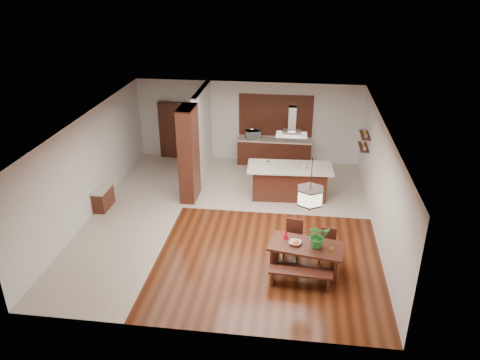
# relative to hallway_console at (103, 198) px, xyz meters

# --- Properties ---
(room_shell) EXTENTS (9.00, 9.04, 2.92)m
(room_shell) POSITION_rel_hallway_console_xyz_m (3.81, -0.20, 1.75)
(room_shell) COLOR #3B180A
(room_shell) RESTS_ON ground
(tile_hallway) EXTENTS (2.50, 9.00, 0.01)m
(tile_hallway) POSITION_rel_hallway_console_xyz_m (1.06, -0.20, -0.31)
(tile_hallway) COLOR beige
(tile_hallway) RESTS_ON ground
(tile_kitchen) EXTENTS (5.50, 4.00, 0.01)m
(tile_kitchen) POSITION_rel_hallway_console_xyz_m (5.06, 2.30, -0.31)
(tile_kitchen) COLOR beige
(tile_kitchen) RESTS_ON ground
(soffit_band) EXTENTS (8.00, 9.00, 0.02)m
(soffit_band) POSITION_rel_hallway_console_xyz_m (3.81, -0.20, 2.57)
(soffit_band) COLOR #3C190F
(soffit_band) RESTS_ON room_shell
(partition_pier) EXTENTS (0.45, 1.00, 2.90)m
(partition_pier) POSITION_rel_hallway_console_xyz_m (2.41, 1.00, 1.14)
(partition_pier) COLOR black
(partition_pier) RESTS_ON ground
(partition_stub) EXTENTS (0.18, 2.40, 2.90)m
(partition_stub) POSITION_rel_hallway_console_xyz_m (2.41, 3.10, 1.14)
(partition_stub) COLOR silver
(partition_stub) RESTS_ON ground
(hallway_console) EXTENTS (0.37, 0.88, 0.63)m
(hallway_console) POSITION_rel_hallway_console_xyz_m (0.00, 0.00, 0.00)
(hallway_console) COLOR black
(hallway_console) RESTS_ON ground
(hallway_doorway) EXTENTS (1.10, 0.20, 2.10)m
(hallway_doorway) POSITION_rel_hallway_console_xyz_m (1.11, 4.20, 0.74)
(hallway_doorway) COLOR black
(hallway_doorway) RESTS_ON ground
(rear_counter) EXTENTS (2.60, 0.62, 0.95)m
(rear_counter) POSITION_rel_hallway_console_xyz_m (4.81, 4.00, 0.16)
(rear_counter) COLOR black
(rear_counter) RESTS_ON ground
(kitchen_window) EXTENTS (2.60, 0.08, 1.50)m
(kitchen_window) POSITION_rel_hallway_console_xyz_m (4.81, 4.26, 1.44)
(kitchen_window) COLOR olive
(kitchen_window) RESTS_ON room_shell
(shelf_lower) EXTENTS (0.26, 0.90, 0.04)m
(shelf_lower) POSITION_rel_hallway_console_xyz_m (7.68, 2.40, 1.08)
(shelf_lower) COLOR black
(shelf_lower) RESTS_ON room_shell
(shelf_upper) EXTENTS (0.26, 0.90, 0.04)m
(shelf_upper) POSITION_rel_hallway_console_xyz_m (7.68, 2.40, 1.49)
(shelf_upper) COLOR black
(shelf_upper) RESTS_ON room_shell
(dining_table) EXTENTS (1.83, 1.15, 0.71)m
(dining_table) POSITION_rel_hallway_console_xyz_m (5.95, -2.40, 0.21)
(dining_table) COLOR black
(dining_table) RESTS_ON ground
(dining_bench) EXTENTS (1.44, 0.38, 0.40)m
(dining_bench) POSITION_rel_hallway_console_xyz_m (5.84, -3.01, -0.11)
(dining_bench) COLOR black
(dining_bench) RESTS_ON ground
(dining_chair_left) EXTENTS (0.49, 0.49, 0.95)m
(dining_chair_left) POSITION_rel_hallway_console_xyz_m (5.62, -1.81, 0.16)
(dining_chair_left) COLOR black
(dining_chair_left) RESTS_ON ground
(dining_chair_right) EXTENTS (0.42, 0.42, 0.85)m
(dining_chair_right) POSITION_rel_hallway_console_xyz_m (6.46, -1.96, 0.11)
(dining_chair_right) COLOR black
(dining_chair_right) RESTS_ON ground
(pendant_lantern) EXTENTS (0.64, 0.64, 1.31)m
(pendant_lantern) POSITION_rel_hallway_console_xyz_m (5.95, -2.40, 1.93)
(pendant_lantern) COLOR #F0E9B8
(pendant_lantern) RESTS_ON room_shell
(foliage_plant) EXTENTS (0.62, 0.58, 0.56)m
(foliage_plant) POSITION_rel_hallway_console_xyz_m (6.19, -2.43, 0.68)
(foliage_plant) COLOR #27772B
(foliage_plant) RESTS_ON dining_table
(fruit_bowl) EXTENTS (0.34, 0.34, 0.07)m
(fruit_bowl) POSITION_rel_hallway_console_xyz_m (5.68, -2.39, 0.43)
(fruit_bowl) COLOR beige
(fruit_bowl) RESTS_ON dining_table
(napkin_cone) EXTENTS (0.18, 0.18, 0.22)m
(napkin_cone) POSITION_rel_hallway_console_xyz_m (5.46, -2.17, 0.51)
(napkin_cone) COLOR red
(napkin_cone) RESTS_ON dining_table
(gold_ornament) EXTENTS (0.08, 0.08, 0.11)m
(gold_ornament) POSITION_rel_hallway_console_xyz_m (6.50, -2.62, 0.45)
(gold_ornament) COLOR gold
(gold_ornament) RESTS_ON dining_table
(kitchen_island) EXTENTS (2.61, 1.25, 1.05)m
(kitchen_island) POSITION_rel_hallway_console_xyz_m (5.43, 1.40, 0.23)
(kitchen_island) COLOR black
(kitchen_island) RESTS_ON ground
(range_hood) EXTENTS (0.90, 0.55, 0.87)m
(range_hood) POSITION_rel_hallway_console_xyz_m (5.43, 1.41, 2.15)
(range_hood) COLOR silver
(range_hood) RESTS_ON room_shell
(island_cup) EXTENTS (0.16, 0.16, 0.10)m
(island_cup) POSITION_rel_hallway_console_xyz_m (5.85, 1.30, 0.79)
(island_cup) COLOR white
(island_cup) RESTS_ON kitchen_island
(microwave) EXTENTS (0.61, 0.52, 0.28)m
(microwave) POSITION_rel_hallway_console_xyz_m (4.03, 4.00, 0.78)
(microwave) COLOR #B9BBC0
(microwave) RESTS_ON rear_counter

